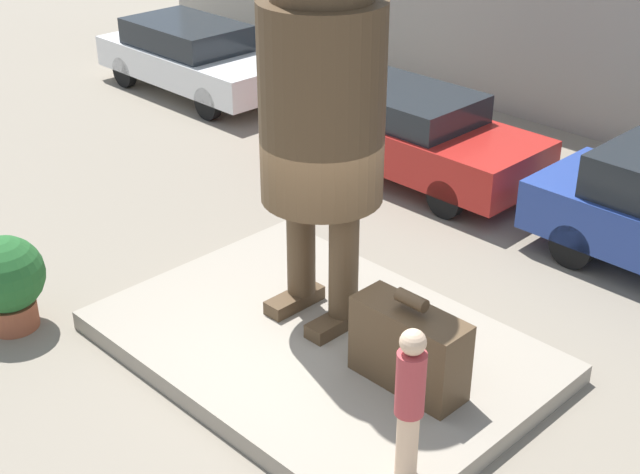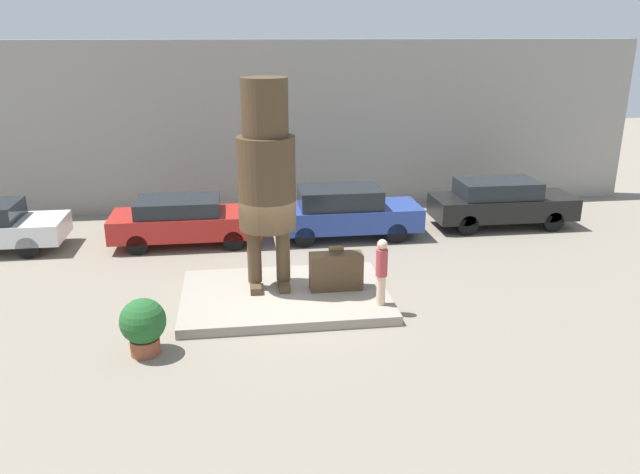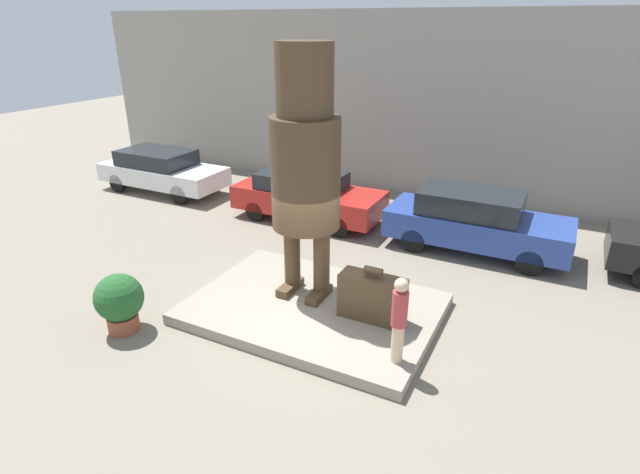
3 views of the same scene
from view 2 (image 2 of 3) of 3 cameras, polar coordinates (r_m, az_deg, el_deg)
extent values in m
plane|color=gray|center=(15.52, -3.21, -5.82)|extent=(60.00, 60.00, 0.00)
cube|color=gray|center=(15.47, -3.22, -5.43)|extent=(5.04, 3.52, 0.23)
cube|color=gray|center=(23.12, -5.16, 10.05)|extent=(28.00, 0.60, 6.05)
cube|color=#4C3823|center=(15.60, -5.91, -4.49)|extent=(0.27, 0.79, 0.17)
cube|color=#4C3823|center=(15.63, -3.31, -4.37)|extent=(0.27, 0.79, 0.17)
cylinder|color=#4C3823|center=(15.43, -6.02, -1.65)|extent=(0.35, 0.35, 1.39)
cylinder|color=#4C3823|center=(15.46, -3.40, -1.53)|extent=(0.35, 0.35, 1.39)
cylinder|color=#4C3823|center=(14.92, -4.89, 4.94)|extent=(1.39, 1.39, 2.23)
cylinder|color=#4C3823|center=(14.61, -5.08, 11.74)|extent=(1.09, 1.09, 1.34)
cube|color=#4C3823|center=(15.44, 1.47, -3.14)|extent=(1.30, 0.49, 0.92)
cylinder|color=#4C3823|center=(15.23, 1.49, -1.07)|extent=(0.36, 0.15, 0.15)
cylinder|color=beige|center=(14.67, 5.59, -4.84)|extent=(0.21, 0.21, 0.72)
cylinder|color=#B23D42|center=(14.41, 5.67, -2.35)|extent=(0.27, 0.27, 0.64)
sphere|color=beige|center=(14.26, 5.73, -0.69)|extent=(0.24, 0.24, 0.24)
cylinder|color=black|center=(21.60, -23.93, 0.56)|extent=(0.66, 0.18, 0.66)
cylinder|color=black|center=(20.09, -25.14, -0.88)|extent=(0.66, 0.18, 0.66)
cube|color=#B2231E|center=(19.76, -12.08, 1.21)|extent=(4.57, 1.81, 0.70)
cube|color=#1E2328|center=(19.62, -12.86, 2.80)|extent=(2.51, 1.63, 0.46)
cylinder|color=black|center=(20.58, -7.94, 1.12)|extent=(0.61, 0.18, 0.61)
cylinder|color=black|center=(19.02, -7.92, -0.33)|extent=(0.61, 0.18, 0.61)
cylinder|color=black|center=(20.80, -15.76, 0.77)|extent=(0.61, 0.18, 0.61)
cylinder|color=black|center=(19.26, -16.37, -0.69)|extent=(0.61, 0.18, 0.61)
cube|color=#284293|center=(19.99, 2.46, 1.88)|extent=(4.67, 1.80, 0.72)
cube|color=#1E2328|center=(19.78, 1.81, 3.68)|extent=(2.57, 1.62, 0.60)
cylinder|color=black|center=(21.14, 5.92, 1.71)|extent=(0.64, 0.18, 0.64)
cylinder|color=black|center=(19.65, 7.01, 0.36)|extent=(0.64, 0.18, 0.64)
cylinder|color=black|center=(20.67, -1.90, 1.41)|extent=(0.64, 0.18, 0.64)
cylinder|color=black|center=(19.14, -1.40, 0.00)|extent=(0.64, 0.18, 0.64)
cube|color=black|center=(21.95, 16.34, 2.70)|extent=(4.75, 1.75, 0.72)
cube|color=#1E2328|center=(21.70, 15.91, 4.30)|extent=(2.61, 1.57, 0.55)
cylinder|color=black|center=(23.35, 18.81, 2.45)|extent=(0.67, 0.18, 0.67)
cylinder|color=black|center=(22.02, 20.56, 1.32)|extent=(0.67, 0.18, 0.67)
cylinder|color=black|center=(22.20, 11.98, 2.25)|extent=(0.67, 0.18, 0.67)
cylinder|color=black|center=(20.80, 13.39, 1.05)|extent=(0.67, 0.18, 0.67)
cylinder|color=brown|center=(13.53, -15.68, -9.58)|extent=(0.60, 0.60, 0.34)
sphere|color=#235B28|center=(13.28, -15.89, -7.41)|extent=(0.94, 0.94, 0.94)
camera|label=1|loc=(10.79, 35.09, 13.73)|focal=50.00mm
camera|label=3|loc=(8.13, 33.39, 10.51)|focal=28.00mm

